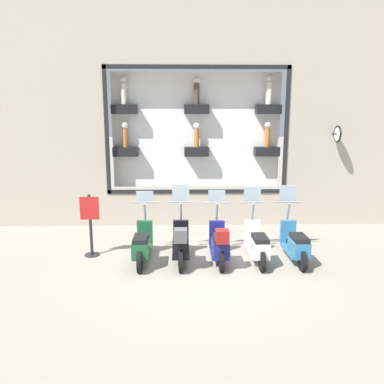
{
  "coord_description": "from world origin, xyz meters",
  "views": [
    {
      "loc": [
        -7.82,
        0.42,
        3.27
      ],
      "look_at": [
        1.8,
        0.19,
        1.37
      ],
      "focal_mm": 35.0,
      "sensor_mm": 36.0,
      "label": 1
    }
  ],
  "objects": [
    {
      "name": "ground_plane",
      "position": [
        0.0,
        0.0,
        0.0
      ],
      "size": [
        120.0,
        120.0,
        0.0
      ],
      "primitive_type": "plane",
      "color": "gray"
    },
    {
      "name": "building_facade",
      "position": [
        3.6,
        -0.0,
        4.37
      ],
      "size": [
        1.17,
        36.0,
        8.57
      ],
      "color": "#ADA08E",
      "rests_on": "ground_plane"
    },
    {
      "name": "scooter_teal_0",
      "position": [
        0.35,
        -2.17,
        0.42
      ],
      "size": [
        1.79,
        0.61,
        1.66
      ],
      "color": "black",
      "rests_on": "ground_plane"
    },
    {
      "name": "scooter_white_1",
      "position": [
        0.35,
        -1.29,
        0.42
      ],
      "size": [
        1.79,
        0.6,
        1.64
      ],
      "color": "black",
      "rests_on": "ground_plane"
    },
    {
      "name": "scooter_navy_2",
      "position": [
        0.28,
        -0.4,
        0.46
      ],
      "size": [
        1.79,
        0.6,
        1.54
      ],
      "color": "black",
      "rests_on": "ground_plane"
    },
    {
      "name": "scooter_black_3",
      "position": [
        0.29,
        0.48,
        0.47
      ],
      "size": [
        1.8,
        0.6,
        1.7
      ],
      "color": "black",
      "rests_on": "ground_plane"
    },
    {
      "name": "scooter_green_4",
      "position": [
        0.35,
        1.36,
        0.42
      ],
      "size": [
        1.8,
        0.6,
        1.53
      ],
      "color": "black",
      "rests_on": "ground_plane"
    },
    {
      "name": "shop_sign_post",
      "position": [
        0.84,
        2.64,
        0.8
      ],
      "size": [
        0.36,
        0.45,
        1.5
      ],
      "color": "#232326",
      "rests_on": "ground_plane"
    }
  ]
}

